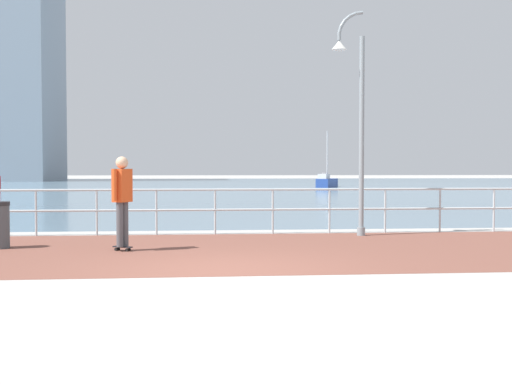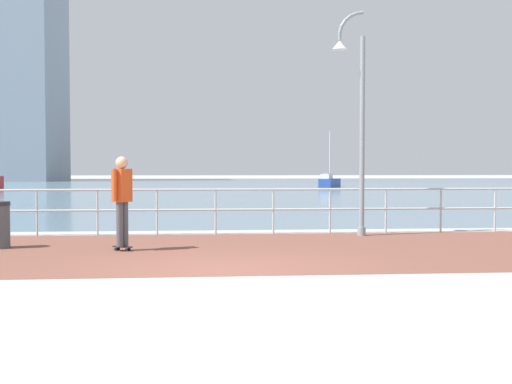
% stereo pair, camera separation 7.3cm
% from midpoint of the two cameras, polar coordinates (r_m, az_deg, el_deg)
% --- Properties ---
extents(ground, '(220.00, 220.00, 0.00)m').
position_cam_midpoint_polar(ground, '(49.70, -4.87, 0.27)').
color(ground, '#ADAAA5').
extents(brick_paving, '(28.00, 5.99, 0.01)m').
position_cam_midpoint_polar(brick_paving, '(12.23, -3.52, -5.30)').
color(brick_paving, brown).
rests_on(brick_paving, ground).
extents(harbor_water, '(180.00, 88.00, 0.00)m').
position_cam_midpoint_polar(harbor_water, '(60.14, -4.95, 0.59)').
color(harbor_water, slate).
rests_on(harbor_water, ground).
extents(waterfront_railing, '(25.25, 0.06, 1.11)m').
position_cam_midpoint_polar(waterfront_railing, '(15.14, -3.88, -0.98)').
color(waterfront_railing, '#B2BCC1').
rests_on(waterfront_railing, ground).
extents(lamppost, '(0.82, 0.36, 5.28)m').
position_cam_midpoint_polar(lamppost, '(15.03, 8.83, 7.20)').
color(lamppost, gray).
rests_on(lamppost, ground).
extents(skateboarder, '(0.40, 0.52, 1.82)m').
position_cam_midpoint_polar(skateboarder, '(12.29, -12.22, -0.17)').
color(skateboarder, black).
rests_on(skateboarder, ground).
extents(sailboat_white, '(2.53, 3.59, 4.89)m').
position_cam_midpoint_polar(sailboat_white, '(54.93, 6.39, 0.92)').
color(sailboat_white, '#284799').
rests_on(sailboat_white, ground).
extents(tower_brick, '(12.78, 14.94, 32.82)m').
position_cam_midpoint_polar(tower_brick, '(92.88, -21.74, 10.62)').
color(tower_brick, '#8493A3').
rests_on(tower_brick, ground).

